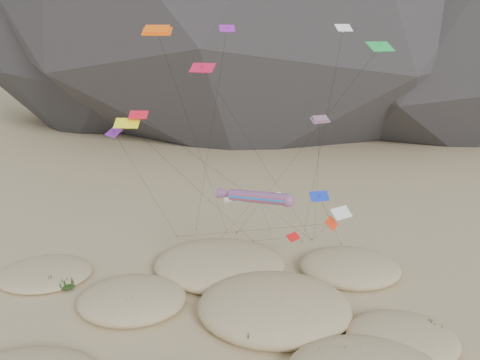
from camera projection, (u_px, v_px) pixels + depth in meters
name	position (u px, v px, depth m)	size (l,w,h in m)	color
ground	(231.00, 350.00, 43.08)	(500.00, 500.00, 0.00)	#CCB789
dunes	(227.00, 317.00, 46.92)	(49.99, 36.21, 4.10)	#CCB789
dune_grass	(214.00, 318.00, 46.39)	(43.59, 28.82, 1.56)	black
kite_stakes	(255.00, 239.00, 66.28)	(23.13, 5.72, 0.30)	#3F2D1E
rainbow_tube_kite	(256.00, 197.00, 46.49)	(7.96, 21.40, 13.34)	#FF241A
white_tube_kite	(255.00, 198.00, 51.28)	(8.15, 12.37, 11.35)	white
orange_parafoil	(158.00, 34.00, 46.03)	(7.20, 16.84, 28.73)	#F85D0D
multi_parafoil	(320.00, 122.00, 50.70)	(2.91, 12.39, 19.46)	red
delta_kites	(254.00, 131.00, 48.82)	(30.48, 21.68, 28.82)	purple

